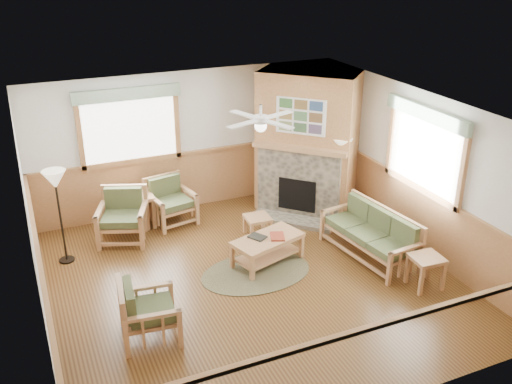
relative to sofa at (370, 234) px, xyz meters
name	(u,v)px	position (x,y,z in m)	size (l,w,h in m)	color
floor	(250,280)	(-2.11, 0.09, -0.41)	(6.00, 6.00, 0.01)	#563617
ceiling	(250,112)	(-2.11, 0.09, 2.29)	(6.00, 6.00, 0.01)	white
wall_back	(189,141)	(-2.11, 3.09, 0.94)	(6.00, 0.02, 2.70)	white
wall_front	(365,314)	(-2.11, -2.91, 0.94)	(6.00, 0.02, 2.70)	white
wall_left	(33,241)	(-5.11, 0.09, 0.94)	(0.02, 6.00, 2.70)	white
wall_right	(417,171)	(0.89, 0.09, 0.94)	(0.02, 6.00, 2.70)	white
wainscot	(250,249)	(-2.11, 0.09, 0.14)	(6.00, 6.00, 1.10)	#A77344
fireplace	(307,142)	(-0.06, 2.14, 0.94)	(2.20, 2.20, 2.70)	#A77344
window_back	(126,86)	(-3.21, 3.05, 2.12)	(1.90, 0.16, 1.50)	white
window_right	(431,105)	(0.85, -0.11, 2.12)	(0.16, 1.90, 1.50)	white
ceiling_fan	(261,107)	(-1.81, 0.39, 2.25)	(1.24, 1.24, 0.36)	white
sofa	(370,234)	(0.00, 0.00, 0.00)	(0.72, 1.76, 0.81)	#AE7D51
armchair_back_left	(122,217)	(-3.63, 2.18, 0.05)	(0.81, 0.81, 0.90)	#AE7D51
armchair_back_right	(171,202)	(-2.66, 2.52, 0.02)	(0.76, 0.76, 0.85)	#AE7D51
armchair_left	(149,310)	(-3.86, -0.64, 0.01)	(0.74, 0.74, 0.83)	#AE7D51
coffee_table	(267,250)	(-1.64, 0.47, -0.17)	(1.16, 0.58, 0.46)	#AE7D51
end_table_chairs	(139,210)	(-3.25, 2.64, -0.10)	(0.55, 0.53, 0.61)	#AE7D51
end_table_sofa	(425,272)	(0.26, -1.13, -0.15)	(0.46, 0.44, 0.52)	#AE7D51
footstool	(258,226)	(-1.40, 1.41, -0.22)	(0.43, 0.43, 0.37)	#AE7D51
braided_rug	(256,273)	(-1.94, 0.25, -0.40)	(1.79, 1.79, 0.01)	brown
floor_lamp_left	(60,217)	(-4.66, 1.85, 0.40)	(0.37, 0.37, 1.61)	black
floor_lamp_right	(340,180)	(0.24, 1.39, 0.40)	(0.37, 0.37, 1.62)	black
book_red	(277,236)	(-1.49, 0.42, 0.09)	(0.22, 0.30, 0.03)	maroon
book_dark	(257,236)	(-1.79, 0.54, 0.08)	(0.20, 0.27, 0.03)	black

